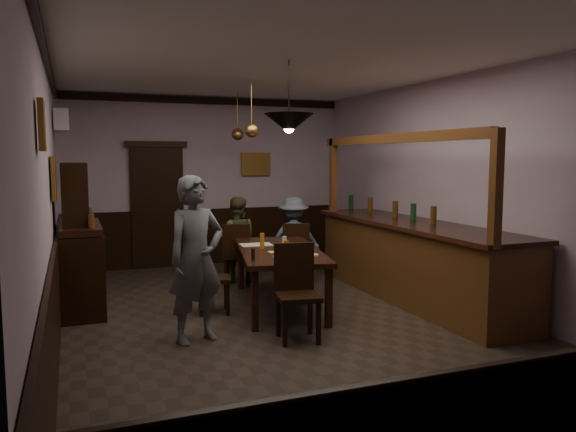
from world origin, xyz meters
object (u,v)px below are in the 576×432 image
chair_far_right (296,250)px  bar_counter (413,258)px  dining_table (279,254)px  sideboard (80,252)px  chair_side (207,273)px  person_seated_left (236,239)px  pendant_brass_mid (252,131)px  chair_far_left (237,252)px  person_seated_right (294,238)px  person_standing (196,259)px  pendant_brass_far (238,135)px  chair_near (296,287)px  coffee_cup (308,252)px  soda_can (286,245)px  pendant_iron (289,123)px

chair_far_right → bar_counter: (1.11, -1.50, 0.05)m
dining_table → sideboard: bearing=163.2°
chair_side → person_seated_left: person_seated_left is taller
pendant_brass_mid → chair_far_left: bearing=101.4°
chair_side → pendant_brass_mid: (0.86, 0.87, 1.79)m
dining_table → person_seated_right: size_ratio=1.81×
person_standing → pendant_brass_far: (1.40, 3.28, 1.43)m
chair_near → coffee_cup: chair_near is taller
dining_table → person_seated_left: (-0.11, 1.61, -0.02)m
soda_can → dining_table: bearing=136.5°
dining_table → chair_near: chair_near is taller
chair_side → soda_can: (1.02, -0.07, 0.31)m
sideboard → pendant_iron: 3.11m
person_standing → soda_can: bearing=16.1°
chair_near → pendant_iron: 1.83m
sideboard → soda_can: bearing=-17.8°
chair_far_left → person_seated_right: (0.95, 0.08, 0.14)m
chair_far_left → coffee_cup: 2.02m
dining_table → person_seated_right: (0.77, 1.42, -0.03)m
sideboard → person_seated_right: bearing=12.4°
chair_side → soda_can: bearing=-83.1°
dining_table → person_seated_left: bearing=94.1°
person_standing → coffee_cup: bearing=-3.7°
bar_counter → sideboard: bearing=165.7°
coffee_cup → sideboard: size_ratio=0.04×
chair_far_right → soda_can: 1.40m
chair_near → pendant_brass_mid: size_ratio=1.25×
pendant_brass_mid → pendant_brass_far: same height
dining_table → person_seated_left: person_seated_left is taller
soda_can → pendant_brass_far: (0.04, 2.34, 1.49)m
chair_far_right → person_seated_left: person_seated_left is taller
soda_can → sideboard: size_ratio=0.06×
pendant_brass_mid → soda_can: bearing=-80.2°
chair_far_right → bar_counter: bar_counter is taller
chair_near → soda_can: (0.35, 1.22, 0.26)m
dining_table → bar_counter: 1.84m
dining_table → pendant_brass_far: pendant_brass_far is taller
person_seated_left → sideboard: 2.45m
coffee_cup → soda_can: bearing=108.0°
person_standing → pendant_brass_mid: size_ratio=2.15×
pendant_iron → pendant_brass_mid: 1.65m
person_seated_right → soda_can: (-0.69, -1.49, 0.16)m
coffee_cup → pendant_iron: size_ratio=0.10×
chair_side → person_standing: bearing=171.7°
pendant_brass_mid → chair_far_right: bearing=20.1°
pendant_iron → chair_side: bearing=135.0°
person_standing → pendant_brass_far: bearing=48.5°
sideboard → chair_far_left: bearing=15.6°
chair_near → person_seated_right: size_ratio=0.78×
soda_can → pendant_brass_mid: (-0.16, 0.93, 1.49)m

